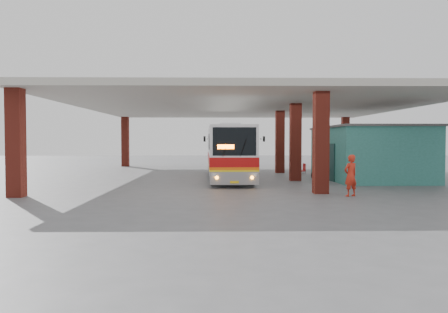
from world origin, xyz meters
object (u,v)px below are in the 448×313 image
object	(u,v)px
motorcycle	(326,172)
pedestrian	(351,175)
red_chair	(303,169)
coach_bus	(228,152)

from	to	relation	value
motorcycle	pedestrian	world-z (taller)	pedestrian
motorcycle	red_chair	xyz separation A→B (m)	(-0.26, 5.07, -0.18)
coach_bus	pedestrian	xyz separation A→B (m)	(4.74, -8.31, -0.76)
coach_bus	pedestrian	world-z (taller)	coach_bus
coach_bus	motorcycle	size ratio (longest dim) A/B	5.81
pedestrian	red_chair	distance (m)	11.97
coach_bus	red_chair	bearing A→B (deg)	33.47
pedestrian	red_chair	xyz separation A→B (m)	(0.47, 11.95, -0.52)
coach_bus	pedestrian	bearing A→B (deg)	-61.77
coach_bus	motorcycle	bearing A→B (deg)	-16.09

